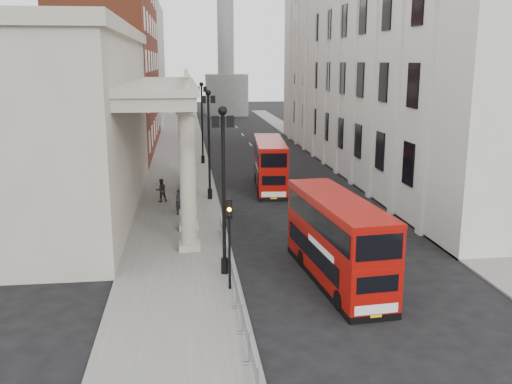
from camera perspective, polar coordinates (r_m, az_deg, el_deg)
name	(u,v)px	position (r m, az deg, el deg)	size (l,w,h in m)	color
ground	(245,308)	(25.28, -1.10, -11.54)	(260.00, 260.00, 0.00)	black
sidewalk_west	(180,175)	(53.91, -7.65, 1.68)	(6.00, 140.00, 0.12)	slate
sidewalk_east	(350,171)	(56.19, 9.42, 2.07)	(3.00, 140.00, 0.12)	slate
kerb	(211,174)	(53.95, -4.52, 1.77)	(0.20, 140.00, 0.14)	slate
portico_building	(67,127)	(41.92, -18.36, 6.15)	(9.00, 28.00, 12.00)	#9E9484
brick_building	(114,57)	(71.35, -14.03, 12.98)	(9.00, 32.00, 22.00)	maroon
west_building_far	(136,64)	(103.21, -11.92, 12.40)	(9.00, 30.00, 20.00)	#9E9484
east_building	(375,40)	(57.92, 11.77, 14.67)	(8.00, 55.00, 25.00)	beige
monument_column	(226,32)	(115.32, -3.07, 15.65)	(8.00, 8.00, 54.20)	#60605E
lamp_post_south	(223,180)	(27.51, -3.27, 1.25)	(1.05, 0.44, 8.32)	black
lamp_post_mid	(209,137)	(43.28, -4.73, 5.50)	(1.05, 0.44, 8.32)	black
lamp_post_north	(202,117)	(59.18, -5.42, 7.48)	(1.05, 0.44, 8.32)	black
traffic_light	(229,227)	(26.00, -2.69, -3.54)	(0.28, 0.33, 4.30)	black
crowd_barriers	(233,275)	(27.03, -2.36, -8.34)	(0.50, 18.75, 1.10)	gray
bus_near	(337,238)	(27.82, 8.11, -4.60)	(3.15, 9.73, 4.13)	#960C06
bus_far	(270,164)	(47.71, 1.40, 2.86)	(3.06, 9.62, 4.08)	#970C06
pedestrian_a	(180,202)	(39.64, -7.63, -0.99)	(0.65, 0.43, 1.79)	black
pedestrian_b	(161,190)	(43.51, -9.47, 0.18)	(0.86, 0.67, 1.76)	black
pedestrian_c	(191,178)	(47.55, -6.55, 1.44)	(0.93, 0.60, 1.90)	black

